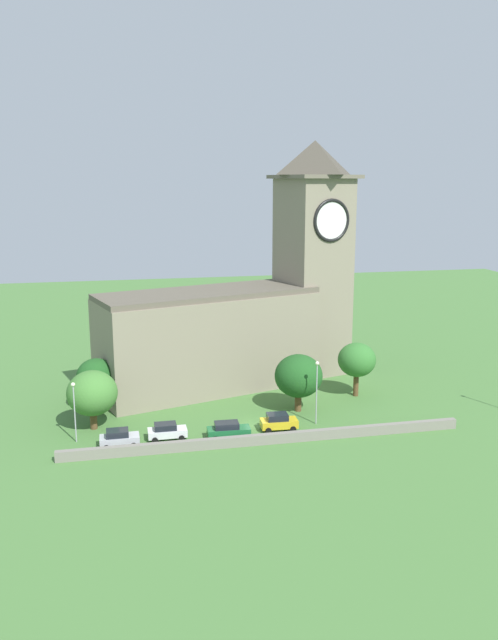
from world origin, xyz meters
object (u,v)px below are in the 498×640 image
(streetlamp_west_mid, at_px, (317,383))
(tree_by_tower, at_px, (92,393))
(car_green, at_px, (228,430))
(tree_riverside_east, at_px, (357,360))
(tree_riverside_west, at_px, (96,376))
(streetlamp_west_end, at_px, (74,402))
(tree_churchyard, at_px, (299,376))
(car_yellow, at_px, (279,422))
(car_white, at_px, (167,431))
(church, at_px, (249,308))
(car_silver, at_px, (119,438))

(streetlamp_west_mid, height_order, tree_by_tower, streetlamp_west_mid)
(car_green, distance_m, tree_by_tower, 15.74)
(tree_riverside_east, distance_m, tree_riverside_west, 32.62)
(tree_riverside_east, bearing_deg, streetlamp_west_end, -166.98)
(tree_churchyard, height_order, tree_riverside_west, tree_churchyard)
(car_yellow, height_order, streetlamp_west_end, streetlamp_west_end)
(car_white, distance_m, tree_churchyard, 17.46)
(church, relative_size, streetlamp_west_mid, 5.00)
(streetlamp_west_end, distance_m, tree_by_tower, 3.87)
(car_yellow, height_order, streetlamp_west_mid, streetlamp_west_mid)
(streetlamp_west_end, relative_size, streetlamp_west_mid, 0.89)
(car_green, xyz_separation_m, tree_churchyard, (9.75, 6.50, 3.48))
(car_silver, xyz_separation_m, tree_riverside_west, (-2.38, 11.51, 3.43))
(streetlamp_west_mid, distance_m, tree_riverside_east, 11.60)
(car_green, relative_size, tree_by_tower, 0.70)
(streetlamp_west_end, bearing_deg, streetlamp_west_mid, -0.69)
(streetlamp_west_mid, bearing_deg, car_yellow, -169.26)
(tree_churchyard, bearing_deg, tree_riverside_west, 167.72)
(church, relative_size, tree_churchyard, 5.29)
(car_green, distance_m, tree_riverside_west, 18.51)
(church, relative_size, car_green, 7.90)
(car_yellow, bearing_deg, tree_riverside_west, 152.09)
(church, distance_m, streetlamp_west_mid, 18.77)
(car_silver, xyz_separation_m, tree_by_tower, (-2.71, 5.62, 3.25))
(tree_churchyard, bearing_deg, car_white, -161.82)
(car_green, distance_m, tree_riverside_east, 21.67)
(tree_churchyard, xyz_separation_m, tree_riverside_west, (-23.70, 5.16, -0.03))
(tree_riverside_west, bearing_deg, tree_by_tower, -93.18)
(tree_by_tower, bearing_deg, car_green, -22.01)
(car_yellow, relative_size, streetlamp_west_end, 0.63)
(church, relative_size, car_silver, 9.02)
(car_silver, relative_size, streetlamp_west_end, 0.62)
(streetlamp_west_mid, relative_size, tree_by_tower, 1.10)
(car_yellow, bearing_deg, church, 88.20)
(streetlamp_west_end, bearing_deg, church, 37.31)
(car_yellow, distance_m, tree_riverside_west, 22.74)
(tree_churchyard, bearing_deg, tree_by_tower, -178.26)
(church, bearing_deg, tree_riverside_east, -37.01)
(church, bearing_deg, car_white, -125.31)
(church, height_order, tree_churchyard, church)
(car_white, distance_m, streetlamp_west_end, 10.25)
(car_white, bearing_deg, car_silver, -168.67)
(tree_riverside_east, height_order, tree_riverside_west, tree_riverside_east)
(streetlamp_west_mid, bearing_deg, car_silver, -175.18)
(tree_riverside_east, relative_size, tree_churchyard, 1.00)
(streetlamp_west_end, bearing_deg, car_white, -7.00)
(car_white, bearing_deg, tree_riverside_west, 125.38)
(car_silver, height_order, tree_by_tower, tree_by_tower)
(car_green, bearing_deg, tree_churchyard, 33.70)
(church, distance_m, tree_riverside_west, 22.71)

